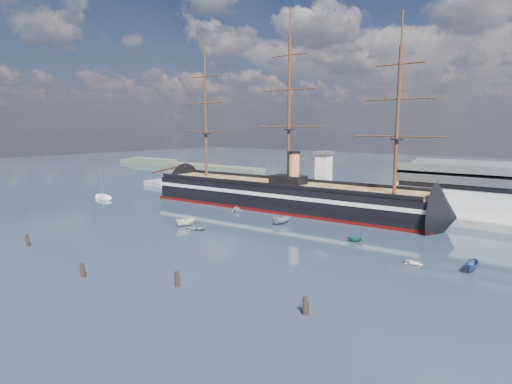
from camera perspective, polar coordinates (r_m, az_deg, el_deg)
The scene contains 17 objects.
ground at distance 111.96m, azimuth -0.82°, elevation -3.97°, with size 600.00×600.00×0.00m, color #192531.
quay at distance 136.62m, azimuth 12.06°, elevation -1.86°, with size 180.00×18.00×2.00m, color slate.
quay_tower at distance 135.79m, azimuth 8.98°, elevation 2.33°, with size 5.00×5.00×15.00m.
shoreline at distance 275.98m, azimuth -10.93°, elevation 3.71°, with size 120.00×10.00×4.00m.
warship at distance 129.99m, azimuth 2.93°, elevation -0.40°, with size 113.27×20.77×53.94m.
sailboat at distance 155.97m, azimuth -19.68°, elevation -0.61°, with size 7.34×3.15×11.37m.
motorboat_a at distance 108.29m, azimuth -9.33°, elevation -4.52°, with size 6.54×2.40×2.62m, color white.
motorboat_b at distance 103.58m, azimuth -7.95°, elevation -5.09°, with size 2.82×1.13×1.32m, color gray.
motorboat_c at distance 109.13m, azimuth 3.43°, elevation -4.32°, with size 6.21×2.28×2.48m, color gray.
motorboat_d at distance 124.88m, azimuth -2.59°, elevation -2.65°, with size 5.85×2.53×2.14m, color silver.
motorboat_e at distance 82.22m, azimuth 20.55°, elevation -9.23°, with size 2.74×1.10×1.28m, color silver.
motorboat_f at distance 82.95m, azimuth 26.79°, elevation -9.46°, with size 5.74×2.10×2.30m, color navy.
motorboat_g at distance 94.96m, azimuth 13.04°, elevation -6.51°, with size 3.70×1.36×1.48m, color #1A5F47.
piling_near_left at distance 101.29m, azimuth -28.20°, elevation -6.37°, with size 0.64×0.64×3.22m, color black.
piling_near_mid at distance 77.43m, azimuth -22.14°, elevation -10.43°, with size 0.64×0.64×2.99m, color black.
piling_near_right at distance 68.81m, azimuth -10.50°, elevation -12.33°, with size 0.64×0.64×3.25m, color black.
piling_far_right at distance 58.99m, azimuth 6.52°, elevation -15.91°, with size 0.64×0.64×3.20m, color black.
Camera 1 is at (68.83, -44.85, 24.47)m, focal length 30.00 mm.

